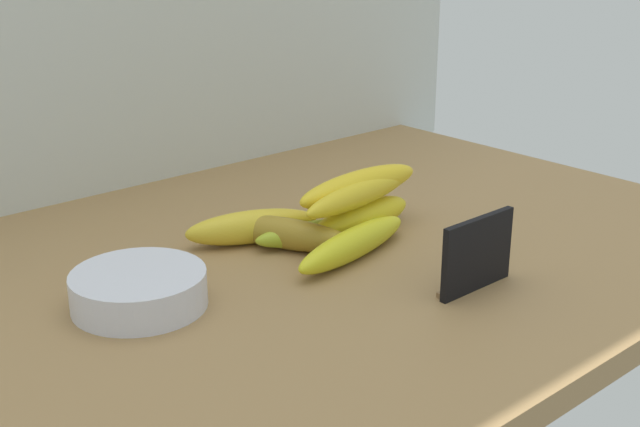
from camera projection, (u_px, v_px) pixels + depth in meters
counter_top at (318, 262)px, 104.52cm from camera, size 110.00×76.00×3.00cm
chalkboard_sign at (477, 256)px, 92.49cm from camera, size 11.00×1.80×8.40cm
fruit_bowl at (139, 290)px, 88.92cm from camera, size 14.33×14.33×3.89cm
banana_0 at (324, 232)px, 105.76cm from camera, size 18.02×9.16×3.23cm
banana_1 at (361, 218)px, 108.95cm from camera, size 17.48×5.42×4.32cm
banana_2 at (252, 227)px, 106.02cm from camera, size 17.45×10.16×4.23cm
banana_3 at (353, 244)px, 101.39cm from camera, size 20.84×7.55×3.73cm
banana_4 at (283, 233)px, 104.43cm from camera, size 11.70×19.28×3.93cm
banana_5 at (361, 194)px, 106.08cm from camera, size 20.89×6.48×3.22cm
banana_6 at (359, 186)px, 108.05cm from camera, size 20.46×4.64×4.02cm
banana_7 at (363, 185)px, 109.30cm from camera, size 17.20×5.25×3.36cm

